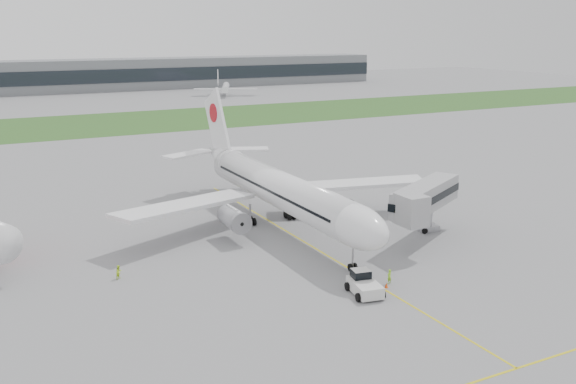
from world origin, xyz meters
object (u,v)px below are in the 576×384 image
airliner (277,187)px  jet_bridge (424,199)px  pushback_tug (364,284)px  ground_crew_near (389,276)px

airliner → jet_bridge: airliner is taller
airliner → pushback_tug: 26.50m
ground_crew_near → airliner: bearing=-102.0°
airliner → ground_crew_near: 25.49m
ground_crew_near → jet_bridge: bearing=-156.6°
pushback_tug → jet_bridge: (16.73, 11.22, 4.65)m
airliner → pushback_tug: bearing=-95.6°
jet_bridge → ground_crew_near: bearing=-170.0°
airliner → pushback_tug: size_ratio=10.87×
airliner → jet_bridge: size_ratio=3.46×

